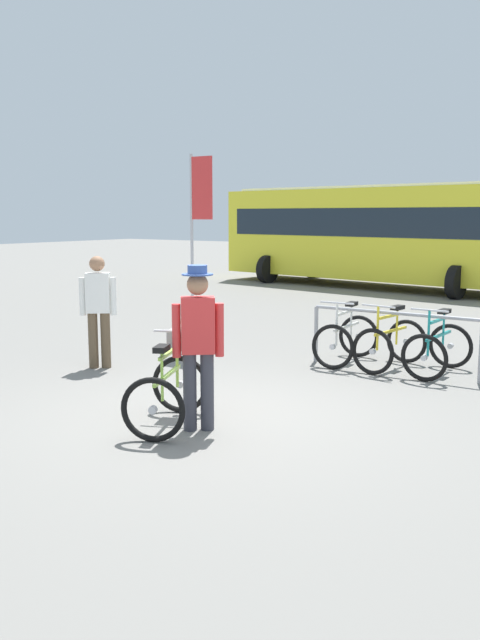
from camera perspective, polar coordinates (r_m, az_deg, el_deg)
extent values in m
plane|color=slate|center=(7.59, -2.13, -8.16)|extent=(80.00, 80.00, 0.00)
cylinder|color=#99999E|center=(10.32, 6.46, -1.20)|extent=(0.06, 0.06, 0.85)
cylinder|color=#99999E|center=(9.76, 12.90, 0.58)|extent=(2.45, 0.10, 0.05)
torus|color=black|center=(10.78, 10.01, -1.35)|extent=(0.67, 0.14, 0.66)
cylinder|color=#B7B7BC|center=(10.78, 10.01, -1.35)|extent=(0.08, 0.07, 0.08)
torus|color=black|center=(9.86, 7.86, -2.27)|extent=(0.67, 0.14, 0.66)
cylinder|color=#B7B7BC|center=(9.86, 7.86, -2.27)|extent=(0.08, 0.07, 0.08)
cube|color=silver|center=(10.28, 9.01, -0.56)|extent=(0.10, 0.92, 0.04)
cube|color=silver|center=(10.20, 8.94, 0.65)|extent=(0.08, 0.61, 0.04)
cylinder|color=silver|center=(10.44, 9.40, -0.14)|extent=(0.03, 0.03, 0.55)
cube|color=black|center=(10.40, 9.44, 1.35)|extent=(0.14, 0.25, 0.06)
cylinder|color=silver|center=(9.91, 8.18, -0.36)|extent=(0.03, 0.03, 0.63)
cylinder|color=#B7B7BC|center=(9.87, 8.22, 1.44)|extent=(0.52, 0.06, 0.03)
torus|color=black|center=(10.50, 13.92, -1.76)|extent=(0.67, 0.16, 0.66)
cylinder|color=#B7B7BC|center=(10.50, 13.92, -1.76)|extent=(0.09, 0.07, 0.08)
torus|color=black|center=(9.61, 11.16, -2.64)|extent=(0.67, 0.16, 0.66)
cylinder|color=#B7B7BC|center=(9.61, 11.16, -2.64)|extent=(0.09, 0.07, 0.08)
cube|color=yellow|center=(10.01, 12.65, -0.92)|extent=(0.13, 0.92, 0.04)
cube|color=yellow|center=(9.93, 12.56, 0.32)|extent=(0.10, 0.61, 0.04)
cylinder|color=yellow|center=(10.16, 13.15, -0.50)|extent=(0.03, 0.03, 0.55)
cube|color=black|center=(10.12, 13.20, 1.03)|extent=(0.14, 0.25, 0.06)
cylinder|color=yellow|center=(9.66, 11.58, -0.69)|extent=(0.03, 0.03, 0.63)
cylinder|color=#B7B7BC|center=(9.61, 11.64, 1.16)|extent=(0.52, 0.08, 0.03)
torus|color=black|center=(10.30, 17.40, -2.11)|extent=(0.66, 0.12, 0.66)
cylinder|color=#B7B7BC|center=(10.30, 17.40, -2.11)|extent=(0.08, 0.07, 0.08)
torus|color=black|center=(9.36, 15.33, -3.10)|extent=(0.66, 0.12, 0.66)
cylinder|color=#B7B7BC|center=(9.36, 15.33, -3.10)|extent=(0.08, 0.07, 0.08)
cube|color=teal|center=(9.79, 16.47, -1.29)|extent=(0.06, 0.92, 0.04)
cube|color=teal|center=(9.71, 16.43, -0.03)|extent=(0.05, 0.61, 0.04)
cylinder|color=teal|center=(9.95, 16.85, -0.85)|extent=(0.03, 0.03, 0.55)
cube|color=black|center=(9.91, 16.92, 0.71)|extent=(0.13, 0.24, 0.06)
cylinder|color=teal|center=(9.41, 15.68, -1.10)|extent=(0.03, 0.03, 0.63)
cylinder|color=#B7B7BC|center=(9.37, 15.76, 0.80)|extent=(0.52, 0.04, 0.03)
torus|color=black|center=(6.73, -7.39, -7.55)|extent=(0.63, 0.33, 0.66)
cylinder|color=#B7B7BC|center=(6.73, -7.39, -7.55)|extent=(0.10, 0.09, 0.08)
torus|color=black|center=(7.67, -5.07, -5.45)|extent=(0.63, 0.33, 0.66)
cylinder|color=#B7B7BC|center=(7.67, -5.07, -5.45)|extent=(0.10, 0.09, 0.08)
cube|color=#9ED14C|center=(7.14, -6.18, -4.69)|extent=(0.41, 0.85, 0.04)
cube|color=#9ED14C|center=(7.14, -6.10, -2.84)|extent=(0.29, 0.57, 0.04)
cylinder|color=#9ED14C|center=(6.96, -6.62, -4.64)|extent=(0.03, 0.03, 0.55)
cube|color=black|center=(6.90, -6.66, -2.42)|extent=(0.21, 0.27, 0.06)
cylinder|color=#9ED14C|center=(7.48, -5.35, -3.34)|extent=(0.03, 0.03, 0.63)
cylinder|color=#B7B7BC|center=(7.42, -5.39, -0.96)|extent=(0.48, 0.24, 0.03)
cube|color=gray|center=(7.58, -5.08, -1.67)|extent=(0.32, 0.29, 0.22)
ellipsoid|color=beige|center=(7.56, -5.09, -0.93)|extent=(0.23, 0.22, 0.16)
sphere|color=beige|center=(7.62, -4.94, -0.08)|extent=(0.11, 0.11, 0.11)
cylinder|color=#383842|center=(7.04, -2.79, -6.06)|extent=(0.14, 0.14, 0.82)
cylinder|color=#383842|center=(7.03, -4.27, -6.09)|extent=(0.14, 0.14, 0.82)
cube|color=red|center=(6.89, -3.59, -0.44)|extent=(0.39, 0.37, 0.58)
cylinder|color=red|center=(6.89, -1.75, -0.85)|extent=(0.09, 0.09, 0.55)
cylinder|color=red|center=(6.87, -5.41, -0.91)|extent=(0.09, 0.09, 0.55)
sphere|color=#9E7051|center=(6.83, -3.62, 3.04)|extent=(0.22, 0.22, 0.22)
cylinder|color=#334C8C|center=(6.82, -3.63, 3.87)|extent=(0.32, 0.32, 0.02)
cylinder|color=#334C8C|center=(6.82, -3.63, 4.29)|extent=(0.20, 0.20, 0.09)
cylinder|color=brown|center=(10.04, -11.31, -1.69)|extent=(0.14, 0.14, 0.82)
cylinder|color=brown|center=(10.07, -12.32, -1.69)|extent=(0.14, 0.14, 0.82)
cube|color=white|center=(9.95, -11.94, 2.28)|extent=(0.39, 0.37, 0.58)
cylinder|color=white|center=(9.91, -10.69, 2.00)|extent=(0.09, 0.09, 0.55)
cylinder|color=white|center=(9.97, -13.20, 1.96)|extent=(0.09, 0.09, 0.55)
sphere|color=#9E7051|center=(9.91, -12.02, 4.69)|extent=(0.22, 0.22, 0.22)
cube|color=#3366B2|center=(10.11, -11.83, 2.49)|extent=(0.29, 0.27, 0.40)
cube|color=yellow|center=(21.31, 11.35, 7.19)|extent=(10.23, 3.71, 2.70)
cube|color=#19232D|center=(21.30, 11.38, 8.14)|extent=(9.44, 3.64, 0.84)
cube|color=silver|center=(21.32, 11.46, 10.93)|extent=(9.21, 3.34, 0.08)
cylinder|color=black|center=(22.22, 2.35, 4.33)|extent=(0.36, 0.92, 0.90)
cylinder|color=black|center=(24.20, 6.13, 4.66)|extent=(0.36, 0.92, 0.90)
cylinder|color=black|center=(18.78, 17.84, 3.06)|extent=(0.36, 0.92, 0.90)
cylinder|color=#B2B2B7|center=(11.20, -4.08, 5.68)|extent=(0.05, 0.05, 3.20)
cube|color=red|center=(11.05, -3.24, 11.09)|extent=(0.40, 0.03, 1.00)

